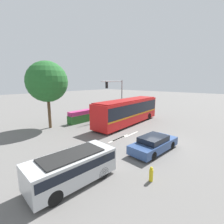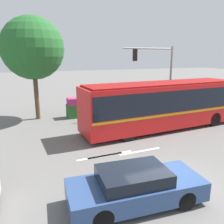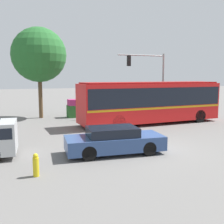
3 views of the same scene
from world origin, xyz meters
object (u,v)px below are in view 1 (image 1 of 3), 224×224
Objects in this scene: suv_left_lane at (72,166)px; traffic_light_pole at (117,93)px; street_tree_left at (47,82)px; city_bus at (128,110)px; sedan_foreground at (154,144)px; fire_hydrant at (151,174)px.

suv_left_lane is 0.87× the size of traffic_light_pole.
traffic_light_pole is at bearing -14.99° from street_tree_left.
city_bus is 2.39× the size of sedan_foreground.
suv_left_lane is 0.64× the size of street_tree_left.
street_tree_left is 15.14m from fire_hydrant.
suv_left_lane is 4.39m from fire_hydrant.
street_tree_left reaches higher than city_bus.
traffic_light_pole is 0.73× the size of street_tree_left.
suv_left_lane is at bearing -159.81° from city_bus.
sedan_foreground is 5.51× the size of fire_hydrant.
city_bus is at bearing -38.11° from street_tree_left.
suv_left_lane is 12.74m from street_tree_left.
fire_hydrant is (-9.36, -8.21, -1.41)m from city_bus.
city_bus is at bearing 59.70° from traffic_light_pole.
suv_left_lane is at bearing 30.45° from traffic_light_pole.
city_bus is 2.00× the size of traffic_light_pole.
traffic_light_pole reaches higher than sedan_foreground.
street_tree_left reaches higher than fire_hydrant.
traffic_light_pole is (14.30, 8.40, 2.81)m from suv_left_lane.
city_bus is 10.32m from street_tree_left.
suv_left_lane reaches higher than sedan_foreground.
city_bus is 1.46× the size of street_tree_left.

